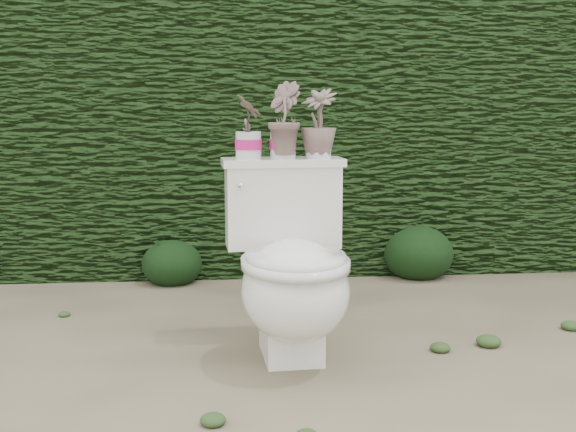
{
  "coord_description": "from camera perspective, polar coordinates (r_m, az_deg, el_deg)",
  "views": [
    {
      "loc": [
        -0.41,
        -2.93,
        1.01
      ],
      "look_at": [
        -0.16,
        -0.06,
        0.55
      ],
      "focal_mm": 45.0,
      "sensor_mm": 36.0,
      "label": 1
    }
  ],
  "objects": [
    {
      "name": "hedge",
      "position": [
        4.55,
        0.16,
        6.42
      ],
      "size": [
        8.0,
        1.0,
        1.6
      ],
      "primitive_type": "cube",
      "color": "#224015",
      "rests_on": "ground"
    },
    {
      "name": "toilet",
      "position": [
        2.81,
        0.3,
        -4.37
      ],
      "size": [
        0.51,
        0.71,
        0.78
      ],
      "rotation": [
        0.0,
        0.0,
        0.07
      ],
      "color": "silver",
      "rests_on": "ground"
    },
    {
      "name": "potted_plant_center",
      "position": [
        2.97,
        -0.4,
        7.48
      ],
      "size": [
        0.17,
        0.19,
        0.3
      ],
      "primitive_type": "imported",
      "rotation": [
        0.0,
        0.0,
        1.81
      ],
      "color": "#226E28",
      "rests_on": "toilet"
    },
    {
      "name": "liriope_clump_1",
      "position": [
        4.11,
        -9.16,
        -3.34
      ],
      "size": [
        0.34,
        0.34,
        0.27
      ],
      "primitive_type": "ellipsoid",
      "color": "black",
      "rests_on": "ground"
    },
    {
      "name": "liriope_clump_2",
      "position": [
        4.26,
        10.26,
        -2.55
      ],
      "size": [
        0.41,
        0.41,
        0.32
      ],
      "primitive_type": "ellipsoid",
      "color": "black",
      "rests_on": "ground"
    },
    {
      "name": "ground",
      "position": [
        3.12,
        2.82,
        -9.79
      ],
      "size": [
        60.0,
        60.0,
        0.0
      ],
      "primitive_type": "plane",
      "color": "#83785A",
      "rests_on": "ground"
    },
    {
      "name": "potted_plant_left",
      "position": [
        2.96,
        -3.16,
        6.91
      ],
      "size": [
        0.12,
        0.15,
        0.24
      ],
      "primitive_type": "imported",
      "rotation": [
        0.0,
        0.0,
        1.86
      ],
      "color": "#226E28",
      "rests_on": "toilet"
    },
    {
      "name": "potted_plant_right",
      "position": [
        3.0,
        2.43,
        7.19
      ],
      "size": [
        0.21,
        0.21,
        0.27
      ],
      "primitive_type": "imported",
      "rotation": [
        0.0,
        0.0,
        5.72
      ],
      "color": "#226E28",
      "rests_on": "toilet"
    },
    {
      "name": "house_wall",
      "position": [
        9.04,
        1.49,
        15.33
      ],
      "size": [
        8.0,
        3.5,
        4.0
      ],
      "primitive_type": "cube",
      "color": "silver",
      "rests_on": "ground"
    }
  ]
}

